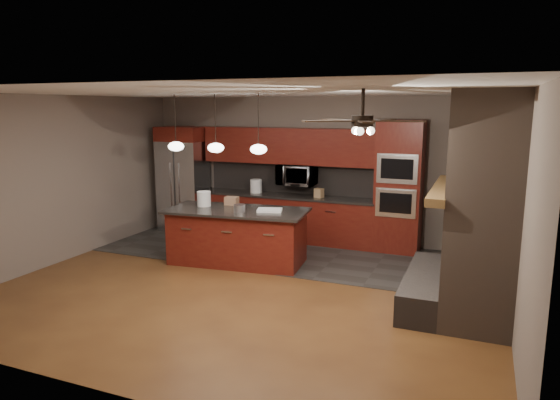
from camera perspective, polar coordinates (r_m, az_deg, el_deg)
The scene contains 22 objects.
ground at distance 7.46m, azimuth -3.55°, elevation -9.83°, with size 7.00×7.00×0.00m, color brown.
ceiling at distance 7.00m, azimuth -3.82°, elevation 12.20°, with size 7.00×6.00×0.02m, color white.
back_wall at distance 9.85m, azimuth 3.95°, elevation 3.56°, with size 7.00×0.02×2.80m, color #6C6057.
right_wall at distance 6.42m, azimuth 25.72°, elevation -1.26°, with size 0.02×6.00×2.80m, color #6C6057.
left_wall at distance 9.17m, azimuth -23.80°, elevation 2.16°, with size 0.02×6.00×2.80m, color #6C6057.
slate_tile_patch at distance 9.03m, azimuth 1.43°, elevation -6.12°, with size 7.00×2.40×0.01m, color #312F2C.
fireplace_column at distance 6.82m, azimuth 21.60°, elevation -1.19°, with size 1.30×2.10×2.80m.
back_cabinetry at distance 9.85m, azimuth 0.82°, elevation 0.61°, with size 3.59×0.64×2.20m.
oven_tower at distance 9.19m, azimuth 13.44°, elevation 1.48°, with size 0.80×0.63×2.38m.
microwave at distance 9.72m, azimuth 1.94°, elevation 2.89°, with size 0.73×0.41×0.50m, color silver.
refrigerator at distance 10.75m, azimuth -10.91°, elevation 2.37°, with size 0.95×0.75×2.20m.
kitchen_island at distance 8.44m, azimuth -4.91°, elevation -4.12°, with size 2.44×1.32×0.92m.
white_bucket at distance 8.67m, azimuth -8.69°, elevation 0.14°, with size 0.24×0.24×0.25m, color white.
paint_can at distance 8.11m, azimuth -4.64°, elevation -0.96°, with size 0.19×0.19×0.13m, color silver.
paint_tray at distance 8.16m, azimuth -1.19°, elevation -1.16°, with size 0.40×0.28×0.04m, color white.
cardboard_box at distance 8.73m, azimuth -5.55°, elevation -0.09°, with size 0.22×0.16×0.14m, color #8C6348.
counter_bucket at distance 10.04m, azimuth -2.75°, elevation 1.60°, with size 0.24×0.24×0.27m, color white.
counter_box at distance 9.52m, azimuth 4.48°, elevation 0.80°, with size 0.16×0.12×0.18m, color #A17C53.
pendant_left at distance 8.45m, azimuth -11.80°, elevation 6.05°, with size 0.26×0.26×0.92m.
pendant_center at distance 8.06m, azimuth -7.34°, elevation 5.97°, with size 0.26×0.26×0.92m.
pendant_right at distance 7.72m, azimuth -2.47°, elevation 5.85°, with size 0.26×0.26×0.92m.
ceiling_fan at distance 5.63m, azimuth 9.40°, elevation 8.99°, with size 1.27×1.33×0.41m.
Camera 1 is at (3.06, -6.29, 2.60)m, focal length 32.00 mm.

